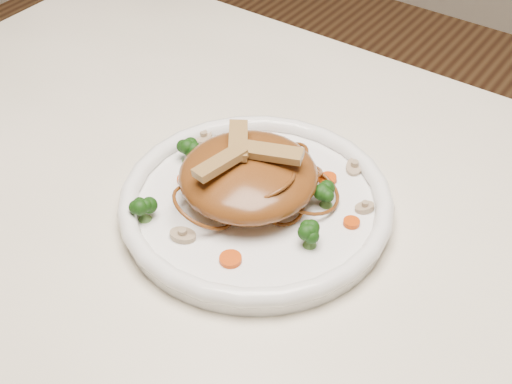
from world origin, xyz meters
The scene contains 19 objects.
table centered at (0.00, 0.00, 0.65)m, with size 1.20×0.80×0.75m.
plate centered at (-0.04, 0.03, 0.76)m, with size 0.28×0.28×0.02m, color white.
noodle_mound centered at (-0.05, 0.04, 0.79)m, with size 0.15×0.15×0.05m, color brown.
chicken_a centered at (-0.03, 0.05, 0.82)m, with size 0.06×0.02×0.01m, color #A7854F.
chicken_b centered at (-0.07, 0.05, 0.82)m, with size 0.06×0.02×0.01m, color #A7854F.
chicken_c centered at (-0.06, 0.01, 0.82)m, with size 0.06×0.02×0.01m, color #A7854F.
broccoli_0 centered at (0.02, 0.07, 0.78)m, with size 0.03×0.03×0.03m, color #14440E, non-canonical shape.
broccoli_1 centered at (-0.14, 0.04, 0.78)m, with size 0.02×0.02×0.03m, color #14440E, non-canonical shape.
broccoli_2 centered at (-0.12, -0.05, 0.78)m, with size 0.03×0.03×0.03m, color #14440E, non-canonical shape.
broccoli_3 centered at (0.04, 0.01, 0.78)m, with size 0.03×0.03×0.03m, color #14440E, non-canonical shape.
carrot_0 centered at (0.01, 0.11, 0.77)m, with size 0.02×0.02×0.01m, color #C33707.
carrot_1 centered at (-0.12, 0.02, 0.77)m, with size 0.02×0.02×0.01m, color #C33707.
carrot_2 centered at (0.06, 0.06, 0.77)m, with size 0.02×0.02×0.01m, color #C33707.
carrot_3 centered at (-0.08, 0.13, 0.77)m, with size 0.02×0.02×0.01m, color #C33707.
carrot_4 centered at (-0.01, -0.05, 0.77)m, with size 0.02×0.02×0.01m, color #C33707.
mushroom_0 centered at (-0.07, -0.05, 0.77)m, with size 0.03×0.03×0.01m, color tan.
mushroom_1 centered at (0.06, 0.09, 0.77)m, with size 0.02×0.02×0.01m, color tan.
mushroom_2 centered at (-0.15, 0.09, 0.77)m, with size 0.03×0.03×0.01m, color tan.
mushroom_3 centered at (0.02, 0.14, 0.77)m, with size 0.03×0.03×0.01m, color tan.
Camera 1 is at (0.28, -0.41, 1.26)m, focal length 49.30 mm.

